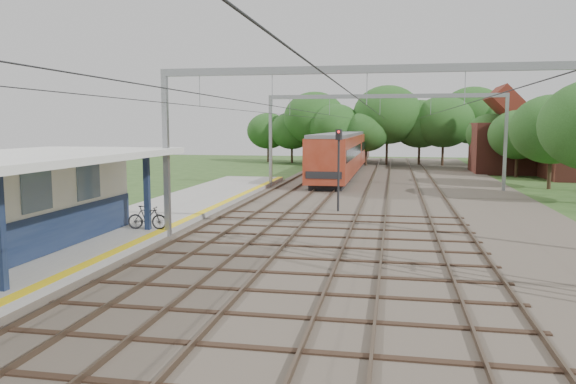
# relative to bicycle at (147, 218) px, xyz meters

# --- Properties ---
(ballast_bed) EXTENTS (18.00, 90.00, 0.10)m
(ballast_bed) POSITION_rel_bicycle_xyz_m (9.92, 15.00, -0.81)
(ballast_bed) COLOR #473D33
(ballast_bed) RESTS_ON ground
(platform) EXTENTS (5.00, 52.00, 0.35)m
(platform) POSITION_rel_bicycle_xyz_m (-1.58, -1.00, -0.68)
(platform) COLOR gray
(platform) RESTS_ON ground
(yellow_stripe) EXTENTS (0.45, 52.00, 0.01)m
(yellow_stripe) POSITION_rel_bicycle_xyz_m (0.67, -1.00, -0.50)
(yellow_stripe) COLOR yellow
(yellow_stripe) RESTS_ON platform
(rail_tracks) EXTENTS (11.80, 88.00, 0.15)m
(rail_tracks) POSITION_rel_bicycle_xyz_m (7.42, 15.00, -0.68)
(rail_tracks) COLOR brown
(rail_tracks) RESTS_ON ballast_bed
(catenary_system) EXTENTS (17.22, 88.00, 7.00)m
(catenary_system) POSITION_rel_bicycle_xyz_m (9.31, 10.28, 4.66)
(catenary_system) COLOR gray
(catenary_system) RESTS_ON ground
(tree_band) EXTENTS (31.72, 30.88, 8.82)m
(tree_band) POSITION_rel_bicycle_xyz_m (9.77, 42.12, 4.06)
(tree_band) COLOR #382619
(tree_band) RESTS_ON ground
(house_far) EXTENTS (8.00, 6.12, 8.66)m
(house_far) POSITION_rel_bicycle_xyz_m (21.92, 37.00, 2.38)
(house_far) COLOR brown
(house_far) RESTS_ON ground
(bicycle) EXTENTS (1.73, 0.66, 1.01)m
(bicycle) POSITION_rel_bicycle_xyz_m (0.00, 0.00, 0.00)
(bicycle) COLOR black
(bicycle) RESTS_ON platform
(train) EXTENTS (3.02, 37.65, 3.96)m
(train) POSITION_rel_bicycle_xyz_m (5.42, 35.51, 1.35)
(train) COLOR black
(train) RESTS_ON ballast_bed
(signal_post) EXTENTS (0.36, 0.32, 4.52)m
(signal_post) POSITION_rel_bicycle_xyz_m (7.27, 8.23, 2.03)
(signal_post) COLOR black
(signal_post) RESTS_ON ground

